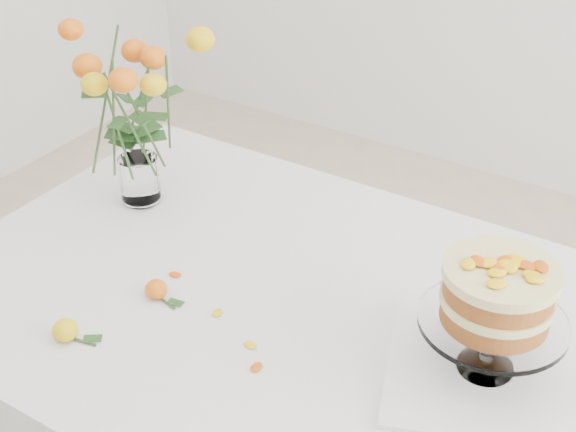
% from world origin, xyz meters
% --- Properties ---
extents(table, '(1.43, 0.93, 0.76)m').
position_xyz_m(table, '(0.00, 0.00, 0.67)').
color(table, tan).
rests_on(table, ground).
extents(napkin, '(0.42, 0.42, 0.01)m').
position_xyz_m(napkin, '(0.35, 0.02, 0.76)').
color(napkin, silver).
rests_on(napkin, table).
extents(cake_stand, '(0.24, 0.24, 0.22)m').
position_xyz_m(cake_stand, '(0.35, 0.02, 0.91)').
color(cake_stand, white).
rests_on(cake_stand, napkin).
extents(rose_vase, '(0.32, 0.32, 0.44)m').
position_xyz_m(rose_vase, '(-0.50, 0.13, 1.02)').
color(rose_vase, white).
rests_on(rose_vase, table).
extents(loose_rose_near, '(0.08, 0.05, 0.04)m').
position_xyz_m(loose_rose_near, '(-0.31, -0.30, 0.78)').
color(loose_rose_near, yellow).
rests_on(loose_rose_near, table).
extents(loose_rose_far, '(0.08, 0.04, 0.04)m').
position_xyz_m(loose_rose_far, '(-0.25, -0.12, 0.77)').
color(loose_rose_far, '#DC450A').
rests_on(loose_rose_far, table).
extents(stray_petal_a, '(0.03, 0.02, 0.00)m').
position_xyz_m(stray_petal_a, '(-0.12, -0.10, 0.76)').
color(stray_petal_a, yellow).
rests_on(stray_petal_a, table).
extents(stray_petal_b, '(0.03, 0.02, 0.00)m').
position_xyz_m(stray_petal_b, '(-0.02, -0.14, 0.76)').
color(stray_petal_b, yellow).
rests_on(stray_petal_b, table).
extents(stray_petal_c, '(0.03, 0.02, 0.00)m').
position_xyz_m(stray_petal_c, '(0.02, -0.18, 0.76)').
color(stray_petal_c, yellow).
rests_on(stray_petal_c, table).
extents(stray_petal_d, '(0.03, 0.02, 0.00)m').
position_xyz_m(stray_petal_d, '(-0.26, -0.05, 0.76)').
color(stray_petal_d, yellow).
rests_on(stray_petal_d, table).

